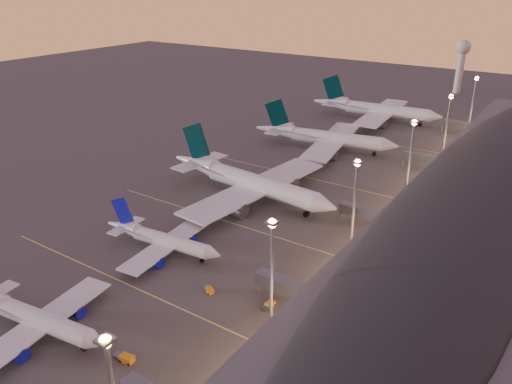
{
  "coord_description": "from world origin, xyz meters",
  "views": [
    {
      "loc": [
        80.34,
        -71.37,
        67.86
      ],
      "look_at": [
        2.0,
        45.0,
        7.0
      ],
      "focal_mm": 35.0,
      "sensor_mm": 36.0,
      "label": 1
    }
  ],
  "objects_px": {
    "airliner_narrow_north": "(162,239)",
    "baggage_tug_d": "(269,305)",
    "baggage_tug_b": "(125,358)",
    "airliner_narrow_south": "(33,317)",
    "airliner_wide_mid": "(324,138)",
    "airliner_wide_near": "(248,181)",
    "baggage_tug_c": "(209,289)",
    "airliner_wide_far": "(375,110)",
    "radar_tower": "(462,57)"
  },
  "relations": [
    {
      "from": "airliner_narrow_south",
      "to": "airliner_wide_mid",
      "type": "distance_m",
      "value": 140.42
    },
    {
      "from": "baggage_tug_d",
      "to": "baggage_tug_c",
      "type": "bearing_deg",
      "value": 106.01
    },
    {
      "from": "radar_tower",
      "to": "airliner_wide_near",
      "type": "bearing_deg",
      "value": -94.69
    },
    {
      "from": "airliner_wide_mid",
      "to": "airliner_narrow_north",
      "type": "bearing_deg",
      "value": -98.21
    },
    {
      "from": "radar_tower",
      "to": "baggage_tug_b",
      "type": "bearing_deg",
      "value": -88.48
    },
    {
      "from": "airliner_narrow_north",
      "to": "baggage_tug_b",
      "type": "height_order",
      "value": "airliner_narrow_north"
    },
    {
      "from": "baggage_tug_c",
      "to": "baggage_tug_d",
      "type": "relative_size",
      "value": 0.99
    },
    {
      "from": "airliner_narrow_north",
      "to": "baggage_tug_b",
      "type": "distance_m",
      "value": 41.81
    },
    {
      "from": "radar_tower",
      "to": "baggage_tug_d",
      "type": "bearing_deg",
      "value": -85.17
    },
    {
      "from": "airliner_narrow_north",
      "to": "radar_tower",
      "type": "xyz_separation_m",
      "value": [
        15.77,
        248.58,
        18.46
      ]
    },
    {
      "from": "airliner_narrow_north",
      "to": "airliner_wide_mid",
      "type": "distance_m",
      "value": 101.35
    },
    {
      "from": "baggage_tug_d",
      "to": "airliner_wide_near",
      "type": "bearing_deg",
      "value": 45.25
    },
    {
      "from": "radar_tower",
      "to": "airliner_wide_far",
      "type": "bearing_deg",
      "value": -101.55
    },
    {
      "from": "airliner_wide_far",
      "to": "airliner_narrow_north",
      "type": "bearing_deg",
      "value": -93.69
    },
    {
      "from": "airliner_wide_near",
      "to": "airliner_wide_mid",
      "type": "relative_size",
      "value": 1.1
    },
    {
      "from": "airliner_narrow_south",
      "to": "airliner_wide_far",
      "type": "relative_size",
      "value": 0.58
    },
    {
      "from": "airliner_narrow_north",
      "to": "airliner_wide_near",
      "type": "distance_m",
      "value": 42.08
    },
    {
      "from": "airliner_narrow_north",
      "to": "airliner_wide_mid",
      "type": "relative_size",
      "value": 0.6
    },
    {
      "from": "airliner_wide_mid",
      "to": "airliner_wide_far",
      "type": "distance_m",
      "value": 56.52
    },
    {
      "from": "airliner_wide_mid",
      "to": "radar_tower",
      "type": "xyz_separation_m",
      "value": [
        18.79,
        147.29,
        16.76
      ]
    },
    {
      "from": "airliner_narrow_south",
      "to": "radar_tower",
      "type": "bearing_deg",
      "value": 79.49
    },
    {
      "from": "airliner_wide_mid",
      "to": "radar_tower",
      "type": "relative_size",
      "value": 1.9
    },
    {
      "from": "airliner_narrow_south",
      "to": "airliner_narrow_north",
      "type": "distance_m",
      "value": 39.08
    },
    {
      "from": "airliner_narrow_south",
      "to": "baggage_tug_d",
      "type": "height_order",
      "value": "airliner_narrow_south"
    },
    {
      "from": "airliner_narrow_north",
      "to": "baggage_tug_d",
      "type": "relative_size",
      "value": 9.71
    },
    {
      "from": "airliner_narrow_south",
      "to": "baggage_tug_c",
      "type": "relative_size",
      "value": 10.19
    },
    {
      "from": "airliner_wide_near",
      "to": "airliner_wide_far",
      "type": "bearing_deg",
      "value": 96.18
    },
    {
      "from": "baggage_tug_b",
      "to": "airliner_narrow_south",
      "type": "bearing_deg",
      "value": -176.26
    },
    {
      "from": "airliner_narrow_north",
      "to": "airliner_narrow_south",
      "type": "bearing_deg",
      "value": -93.7
    },
    {
      "from": "airliner_narrow_north",
      "to": "baggage_tug_d",
      "type": "height_order",
      "value": "airliner_narrow_north"
    },
    {
      "from": "baggage_tug_d",
      "to": "airliner_wide_mid",
      "type": "bearing_deg",
      "value": 26.78
    },
    {
      "from": "airliner_narrow_south",
      "to": "airliner_wide_near",
      "type": "xyz_separation_m",
      "value": [
        -2.64,
        81.06,
        2.04
      ]
    },
    {
      "from": "radar_tower",
      "to": "baggage_tug_b",
      "type": "relative_size",
      "value": 7.42
    },
    {
      "from": "baggage_tug_c",
      "to": "radar_tower",
      "type": "bearing_deg",
      "value": 118.3
    },
    {
      "from": "airliner_wide_far",
      "to": "baggage_tug_c",
      "type": "xyz_separation_m",
      "value": [
        25.07,
        -165.52,
        -5.0
      ]
    },
    {
      "from": "airliner_narrow_north",
      "to": "airliner_wide_near",
      "type": "bearing_deg",
      "value": 85.77
    },
    {
      "from": "airliner_narrow_south",
      "to": "baggage_tug_b",
      "type": "height_order",
      "value": "airliner_narrow_south"
    },
    {
      "from": "baggage_tug_b",
      "to": "airliner_narrow_north",
      "type": "bearing_deg",
      "value": 116.18
    },
    {
      "from": "airliner_wide_near",
      "to": "baggage_tug_c",
      "type": "height_order",
      "value": "airliner_wide_near"
    },
    {
      "from": "airliner_wide_mid",
      "to": "baggage_tug_d",
      "type": "height_order",
      "value": "airliner_wide_mid"
    },
    {
      "from": "airliner_narrow_south",
      "to": "baggage_tug_b",
      "type": "bearing_deg",
      "value": 3.83
    },
    {
      "from": "airliner_wide_far",
      "to": "radar_tower",
      "type": "height_order",
      "value": "radar_tower"
    },
    {
      "from": "airliner_wide_mid",
      "to": "baggage_tug_c",
      "type": "distance_m",
      "value": 112.0
    },
    {
      "from": "baggage_tug_d",
      "to": "airliner_wide_far",
      "type": "bearing_deg",
      "value": 19.86
    },
    {
      "from": "airliner_narrow_south",
      "to": "baggage_tug_d",
      "type": "xyz_separation_m",
      "value": [
        35.76,
        33.95,
        -3.04
      ]
    },
    {
      "from": "airliner_narrow_north",
      "to": "airliner_wide_near",
      "type": "height_order",
      "value": "airliner_wide_near"
    },
    {
      "from": "airliner_wide_near",
      "to": "baggage_tug_b",
      "type": "xyz_separation_m",
      "value": [
        24.46,
        -76.62,
        -5.01
      ]
    },
    {
      "from": "airliner_wide_far",
      "to": "baggage_tug_c",
      "type": "relative_size",
      "value": 17.67
    },
    {
      "from": "radar_tower",
      "to": "baggage_tug_d",
      "type": "height_order",
      "value": "radar_tower"
    },
    {
      "from": "airliner_wide_near",
      "to": "airliner_wide_far",
      "type": "relative_size",
      "value": 1.02
    }
  ]
}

